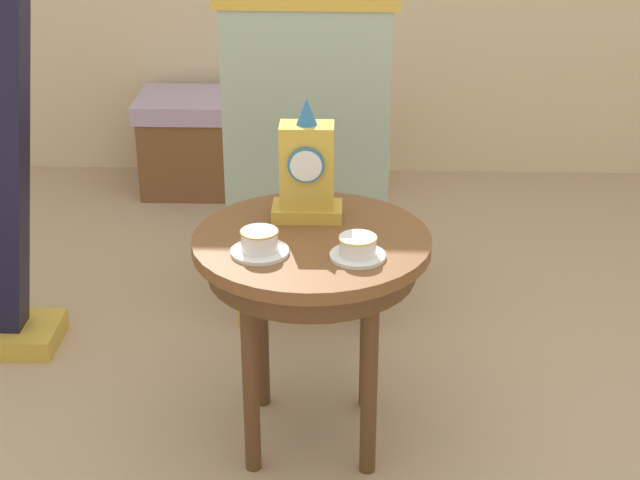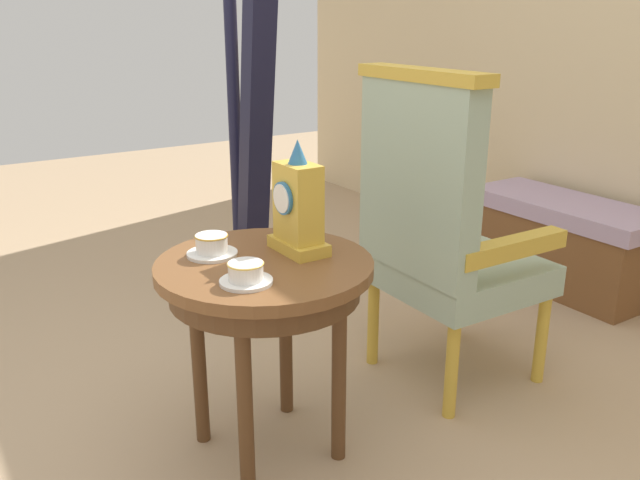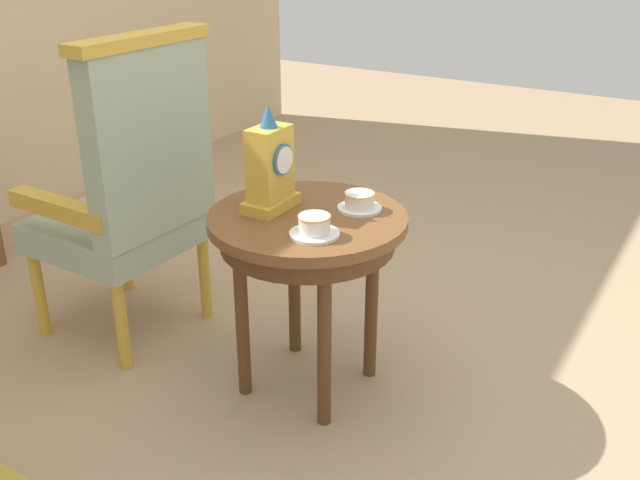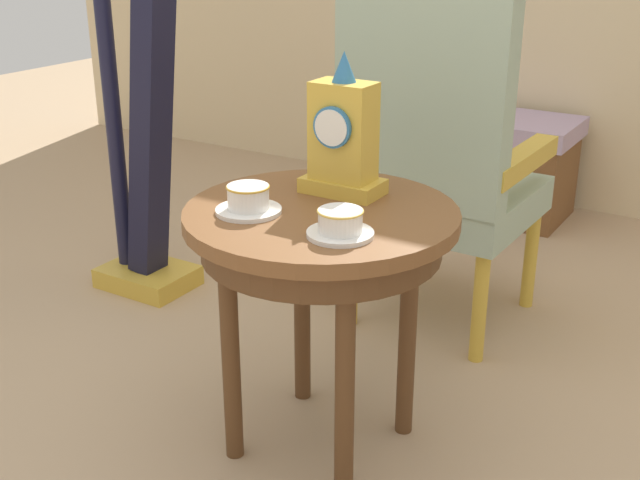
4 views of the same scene
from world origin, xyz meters
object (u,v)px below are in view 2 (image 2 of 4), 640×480
teacup_right (246,274)px  teacup_left (212,246)px  harp (250,155)px  window_bench (562,242)px  mantel_clock (298,208)px  armchair (441,228)px  side_table (265,288)px

teacup_right → teacup_left: bearing=176.3°
harp → window_bench: (0.61, 1.41, -0.50)m
mantel_clock → armchair: bearing=91.9°
teacup_left → mantel_clock: 0.27m
harp → window_bench: size_ratio=1.89×
teacup_right → mantel_clock: bearing=119.2°
teacup_left → window_bench: bearing=97.4°
teacup_left → mantel_clock: (0.11, 0.23, 0.11)m
armchair → side_table: bearing=-87.1°
mantel_clock → harp: harp is taller
teacup_right → window_bench: (-0.50, 2.00, -0.43)m
armchair → window_bench: bearing=106.6°
mantel_clock → window_bench: mantel_clock is taller
window_bench → harp: bearing=-113.3°
harp → armchair: bearing=14.4°
teacup_left → armchair: armchair is taller
side_table → harp: bearing=154.5°
window_bench → teacup_right: bearing=-75.9°
teacup_left → teacup_right: 0.25m
mantel_clock → side_table: bearing=-82.2°
teacup_right → window_bench: size_ratio=0.15×
armchair → teacup_right: bearing=-79.4°
mantel_clock → armchair: (-0.02, 0.59, -0.17)m
teacup_right → window_bench: teacup_right is taller
mantel_clock → harp: size_ratio=0.19×
side_table → teacup_right: (0.12, -0.12, 0.11)m
teacup_left → mantel_clock: size_ratio=0.44×
teacup_right → harp: (-1.11, 0.59, 0.06)m
armchair → mantel_clock: bearing=-88.1°
side_table → harp: (-0.99, 0.47, 0.17)m
teacup_right → armchair: bearing=100.6°
teacup_right → mantel_clock: size_ratio=0.42×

